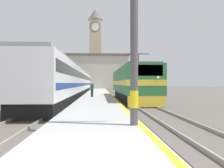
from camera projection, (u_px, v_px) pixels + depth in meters
The scene contains 10 objects.
ground_plane at pixel (98, 97), 35.60m from camera, with size 200.00×200.00×0.00m, color #514C47.
platform at pixel (97, 97), 30.61m from camera, with size 3.54×140.00×0.37m.
rail_track_near at pixel (128, 98), 30.79m from camera, with size 2.84×140.00×0.16m.
rail_track_far at pixel (69, 99), 30.44m from camera, with size 2.83×140.00×0.16m.
locomotive_train at pixel (132, 84), 27.55m from camera, with size 2.92×17.76×4.45m.
passenger_train at pixel (75, 82), 37.31m from camera, with size 2.92×51.79×3.65m.
catenary_mast at pixel (136, 9), 9.13m from camera, with size 2.53×0.29×8.20m.
person_on_platform at pixel (92, 89), 27.91m from camera, with size 0.34×0.34×1.59m.
clock_tower at pixel (95, 47), 84.55m from camera, with size 4.75×4.75×25.72m.
station_building at pixel (85, 72), 73.65m from camera, with size 24.06×10.05×9.68m.
Camera 1 is at (0.16, -5.65, 1.83)m, focal length 42.00 mm.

